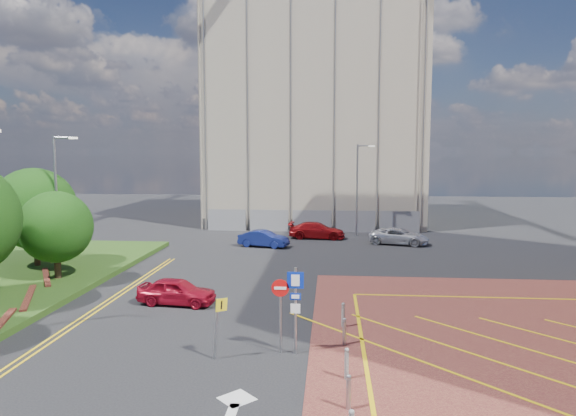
# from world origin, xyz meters

# --- Properties ---
(ground) EXTENTS (140.00, 140.00, 0.00)m
(ground) POSITION_xyz_m (0.00, 0.00, 0.00)
(ground) COLOR black
(ground) RESTS_ON ground
(tree_c) EXTENTS (4.00, 4.00, 4.90)m
(tree_c) POSITION_xyz_m (-13.50, 10.00, 3.19)
(tree_c) COLOR #3D2B1C
(tree_c) RESTS_ON grass_bed
(tree_d) EXTENTS (5.00, 5.00, 6.08)m
(tree_d) POSITION_xyz_m (-16.50, 13.00, 3.87)
(tree_d) COLOR #3D2B1C
(tree_d) RESTS_ON grass_bed
(lamp_left_far) EXTENTS (1.53, 0.16, 8.00)m
(lamp_left_far) POSITION_xyz_m (-14.42, 12.00, 4.66)
(lamp_left_far) COLOR #9EA0A8
(lamp_left_far) RESTS_ON grass_bed
(lamp_back) EXTENTS (1.53, 0.16, 8.00)m
(lamp_back) POSITION_xyz_m (4.08, 28.00, 4.36)
(lamp_back) COLOR #9EA0A8
(lamp_back) RESTS_ON ground
(sign_cluster) EXTENTS (1.17, 0.12, 3.20)m
(sign_cluster) POSITION_xyz_m (0.30, 0.98, 1.95)
(sign_cluster) COLOR #9EA0A8
(sign_cluster) RESTS_ON ground
(warning_sign) EXTENTS (0.53, 0.37, 2.24)m
(warning_sign) POSITION_xyz_m (-2.19, 0.25, 1.43)
(warning_sign) COLOR #9EA0A8
(warning_sign) RESTS_ON ground
(bollard_row) EXTENTS (0.14, 11.14, 0.90)m
(bollard_row) POSITION_xyz_m (2.30, -1.67, 0.47)
(bollard_row) COLOR #9EA0A8
(bollard_row) RESTS_ON forecourt
(construction_building) EXTENTS (21.20, 19.20, 22.00)m
(construction_building) POSITION_xyz_m (0.00, 40.00, 11.00)
(construction_building) COLOR #B6A994
(construction_building) RESTS_ON ground
(construction_fence) EXTENTS (21.60, 0.06, 2.00)m
(construction_fence) POSITION_xyz_m (1.00, 30.00, 1.00)
(construction_fence) COLOR gray
(construction_fence) RESTS_ON ground
(car_red_left) EXTENTS (3.91, 1.91, 1.28)m
(car_red_left) POSITION_xyz_m (-5.65, 6.64, 0.64)
(car_red_left) COLOR maroon
(car_red_left) RESTS_ON ground
(car_blue_back) EXTENTS (4.11, 2.25, 1.28)m
(car_blue_back) POSITION_xyz_m (-3.45, 22.02, 0.64)
(car_blue_back) COLOR navy
(car_blue_back) RESTS_ON ground
(car_red_back) EXTENTS (4.89, 2.27, 1.38)m
(car_red_back) POSITION_xyz_m (0.57, 26.26, 0.69)
(car_red_back) COLOR #9A0D10
(car_red_back) RESTS_ON ground
(car_silver_back) EXTENTS (5.08, 3.27, 1.30)m
(car_silver_back) POSITION_xyz_m (7.18, 24.05, 0.65)
(car_silver_back) COLOR silver
(car_silver_back) RESTS_ON ground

